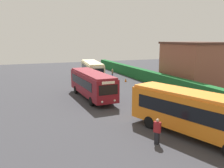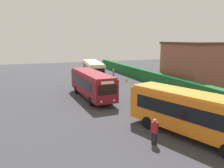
% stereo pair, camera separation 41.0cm
% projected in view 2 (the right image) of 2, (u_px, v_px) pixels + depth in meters
% --- Properties ---
extents(ground_plane, '(84.79, 84.79, 0.00)m').
position_uv_depth(ground_plane, '(98.00, 93.00, 30.94)').
color(ground_plane, '#38383D').
extents(bus_cream, '(10.47, 3.77, 3.11)m').
position_uv_depth(bus_cream, '(93.00, 69.00, 41.69)').
color(bus_cream, beige).
rests_on(bus_cream, ground_plane).
extents(bus_maroon, '(10.51, 2.94, 3.19)m').
position_uv_depth(bus_maroon, '(92.00, 83.00, 28.17)').
color(bus_maroon, maroon).
rests_on(bus_maroon, ground_plane).
extents(bus_orange, '(10.61, 5.70, 3.34)m').
position_uv_depth(bus_orange, '(193.00, 112.00, 16.81)').
color(bus_orange, orange).
rests_on(bus_orange, ground_plane).
extents(person_left, '(0.49, 0.40, 1.68)m').
position_uv_depth(person_left, '(113.00, 73.00, 42.89)').
color(person_left, '#334C8C').
rests_on(person_left, ground_plane).
extents(person_center, '(0.47, 0.46, 1.63)m').
position_uv_depth(person_center, '(193.00, 113.00, 20.16)').
color(person_center, olive).
rests_on(person_center, ground_plane).
extents(person_right, '(0.53, 0.45, 1.77)m').
position_uv_depth(person_right, '(185.00, 113.00, 19.73)').
color(person_right, black).
rests_on(person_right, ground_plane).
extents(person_far, '(0.53, 0.47, 1.82)m').
position_uv_depth(person_far, '(154.00, 131.00, 15.89)').
color(person_far, black).
rests_on(person_far, ground_plane).
extents(hedge_row, '(54.39, 1.17, 1.94)m').
position_uv_depth(hedge_row, '(164.00, 81.00, 34.29)').
color(hedge_row, '#1B5F2A').
rests_on(hedge_row, ground_plane).
extents(depot_building, '(8.62, 7.48, 6.67)m').
position_uv_depth(depot_building, '(196.00, 65.00, 34.62)').
color(depot_building, brown).
rests_on(depot_building, ground_plane).
extents(traffic_cone, '(0.36, 0.36, 0.60)m').
position_uv_depth(traffic_cone, '(127.00, 80.00, 39.16)').
color(traffic_cone, orange).
rests_on(traffic_cone, ground_plane).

